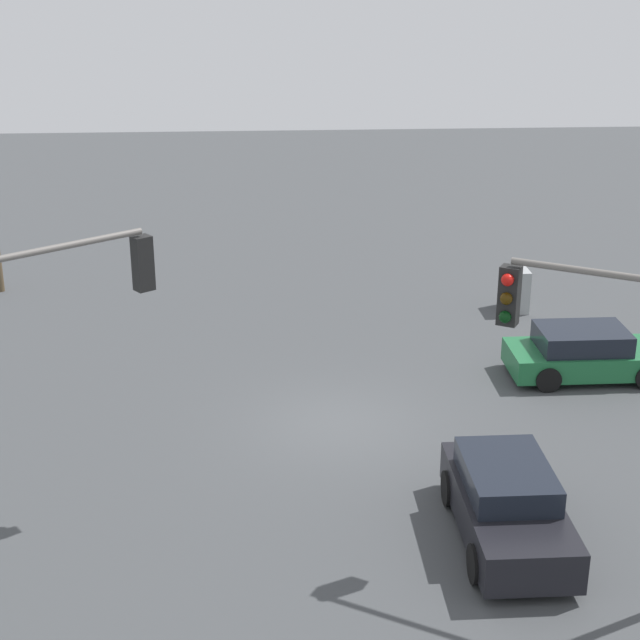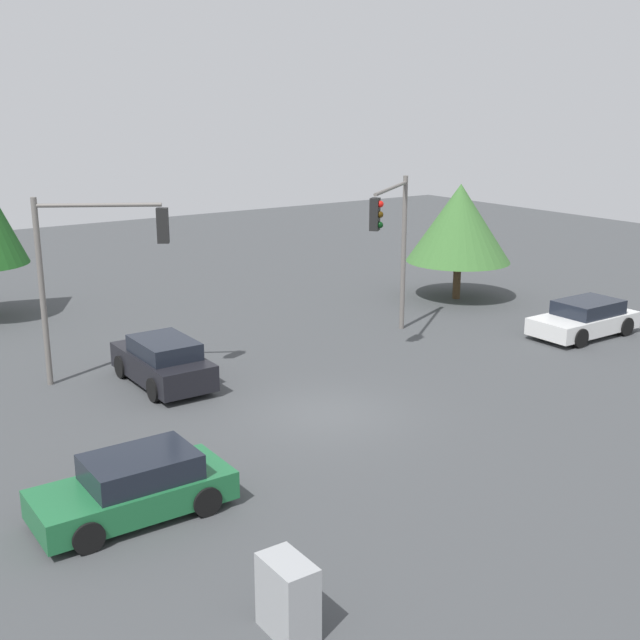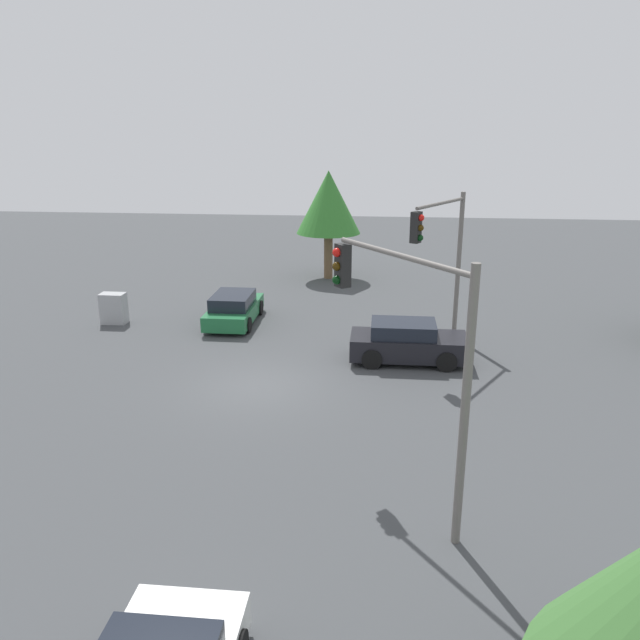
% 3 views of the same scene
% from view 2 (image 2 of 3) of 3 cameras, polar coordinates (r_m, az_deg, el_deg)
% --- Properties ---
extents(ground_plane, '(80.00, 80.00, 0.00)m').
position_cam_2_polar(ground_plane, '(22.69, 0.58, -6.70)').
color(ground_plane, '#424447').
extents(sedan_white, '(2.03, 4.30, 1.34)m').
position_cam_2_polar(sedan_white, '(31.57, 18.30, 0.09)').
color(sedan_white, silver).
rests_on(sedan_white, ground_plane).
extents(sedan_green, '(1.94, 4.13, 1.34)m').
position_cam_2_polar(sedan_green, '(17.66, -13.02, -11.50)').
color(sedan_green, '#1E6638').
rests_on(sedan_green, ground_plane).
extents(sedan_dark, '(4.17, 1.91, 1.49)m').
position_cam_2_polar(sedan_dark, '(25.26, -11.11, -2.94)').
color(sedan_dark, black).
rests_on(sedan_dark, ground_plane).
extents(traffic_signal_main, '(2.94, 3.82, 5.87)m').
position_cam_2_polar(traffic_signal_main, '(28.62, 5.22, 6.32)').
color(traffic_signal_main, slate).
rests_on(traffic_signal_main, ground_plane).
extents(traffic_signal_cross, '(2.18, 3.50, 5.80)m').
position_cam_2_polar(traffic_signal_cross, '(25.01, -15.86, 4.32)').
color(traffic_signal_cross, slate).
rests_on(traffic_signal_cross, ground_plane).
extents(electrical_cabinet, '(1.05, 0.63, 1.33)m').
position_cam_2_polar(electrical_cabinet, '(13.85, -2.31, -19.09)').
color(electrical_cabinet, '#9EA0A3').
rests_on(electrical_cabinet, ground_plane).
extents(tree_behind, '(4.57, 4.57, 5.09)m').
position_cam_2_polar(tree_behind, '(35.76, 9.89, 6.80)').
color(tree_behind, '#4C3823').
rests_on(tree_behind, ground_plane).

